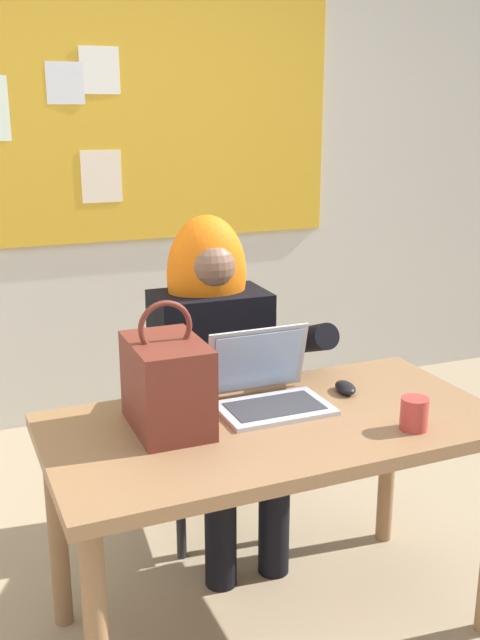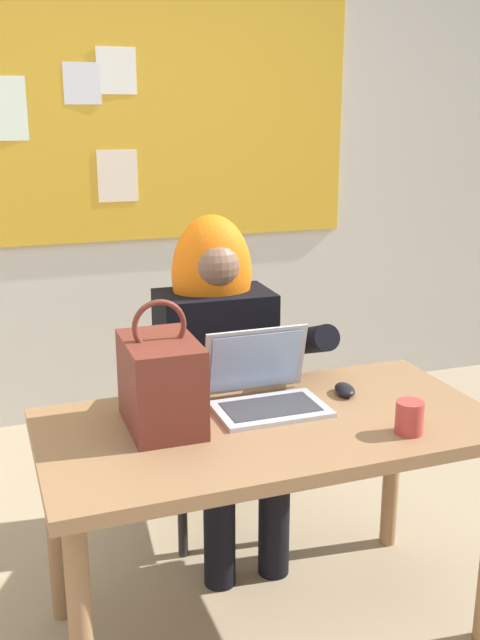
{
  "view_description": "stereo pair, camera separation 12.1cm",
  "coord_description": "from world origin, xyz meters",
  "px_view_note": "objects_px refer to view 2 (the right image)",
  "views": [
    {
      "loc": [
        -0.78,
        -1.66,
        1.59
      ],
      "look_at": [
        0.08,
        0.45,
        0.94
      ],
      "focal_mm": 41.07,
      "sensor_mm": 36.0,
      "label": 1
    },
    {
      "loc": [
        -0.67,
        -1.71,
        1.59
      ],
      "look_at": [
        0.08,
        0.45,
        0.94
      ],
      "focal_mm": 41.07,
      "sensor_mm": 36.0,
      "label": 2
    }
  ],
  "objects_px": {
    "computer_mouse": "(345,390)",
    "coffee_mug": "(409,417)",
    "handbag": "(161,382)",
    "laptop": "(265,390)",
    "person_costumed": "(220,358)",
    "chair_at_desk": "(213,403)",
    "desk_main": "(269,450)"
  },
  "relations": [
    {
      "from": "desk_main",
      "to": "coffee_mug",
      "type": "xyz_separation_m",
      "value": [
        0.34,
        -0.21,
        0.14
      ]
    },
    {
      "from": "chair_at_desk",
      "to": "person_costumed",
      "type": "distance_m",
      "value": 0.26
    },
    {
      "from": "computer_mouse",
      "to": "coffee_mug",
      "type": "distance_m",
      "value": 0.32
    },
    {
      "from": "laptop",
      "to": "coffee_mug",
      "type": "relative_size",
      "value": 3.56
    },
    {
      "from": "chair_at_desk",
      "to": "coffee_mug",
      "type": "height_order",
      "value": "chair_at_desk"
    },
    {
      "from": "desk_main",
      "to": "laptop",
      "type": "relative_size",
      "value": 4.0
    },
    {
      "from": "chair_at_desk",
      "to": "computer_mouse",
      "type": "relative_size",
      "value": 8.49
    },
    {
      "from": "person_costumed",
      "to": "handbag",
      "type": "relative_size",
      "value": 3.26
    },
    {
      "from": "chair_at_desk",
      "to": "coffee_mug",
      "type": "distance_m",
      "value": 1.0
    },
    {
      "from": "person_costumed",
      "to": "laptop",
      "type": "relative_size",
      "value": 3.65
    },
    {
      "from": "laptop",
      "to": "chair_at_desk",
      "type": "bearing_deg",
      "value": 88.63
    },
    {
      "from": "handbag",
      "to": "desk_main",
      "type": "bearing_deg",
      "value": -13.41
    },
    {
      "from": "person_costumed",
      "to": "laptop",
      "type": "bearing_deg",
      "value": 0.71
    },
    {
      "from": "chair_at_desk",
      "to": "computer_mouse",
      "type": "height_order",
      "value": "chair_at_desk"
    },
    {
      "from": "person_costumed",
      "to": "laptop",
      "type": "distance_m",
      "value": 0.46
    },
    {
      "from": "chair_at_desk",
      "to": "desk_main",
      "type": "bearing_deg",
      "value": 1.93
    },
    {
      "from": "person_costumed",
      "to": "laptop",
      "type": "height_order",
      "value": "person_costumed"
    },
    {
      "from": "handbag",
      "to": "computer_mouse",
      "type": "bearing_deg",
      "value": 3.96
    },
    {
      "from": "laptop",
      "to": "handbag",
      "type": "bearing_deg",
      "value": -172.59
    },
    {
      "from": "person_costumed",
      "to": "coffee_mug",
      "type": "xyz_separation_m",
      "value": [
        0.31,
        -0.78,
        0.04
      ]
    },
    {
      "from": "person_costumed",
      "to": "coffee_mug",
      "type": "bearing_deg",
      "value": 22.58
    },
    {
      "from": "person_costumed",
      "to": "handbag",
      "type": "xyz_separation_m",
      "value": [
        -0.34,
        -0.5,
        0.13
      ]
    },
    {
      "from": "desk_main",
      "to": "computer_mouse",
      "type": "relative_size",
      "value": 13.01
    },
    {
      "from": "desk_main",
      "to": "computer_mouse",
      "type": "distance_m",
      "value": 0.34
    },
    {
      "from": "laptop",
      "to": "handbag",
      "type": "height_order",
      "value": "handbag"
    },
    {
      "from": "desk_main",
      "to": "person_costumed",
      "type": "distance_m",
      "value": 0.59
    },
    {
      "from": "computer_mouse",
      "to": "handbag",
      "type": "relative_size",
      "value": 0.28
    },
    {
      "from": "computer_mouse",
      "to": "handbag",
      "type": "bearing_deg",
      "value": -166.41
    },
    {
      "from": "computer_mouse",
      "to": "coffee_mug",
      "type": "xyz_separation_m",
      "value": [
        0.04,
        -0.32,
        0.03
      ]
    },
    {
      "from": "laptop",
      "to": "coffee_mug",
      "type": "xyz_separation_m",
      "value": [
        0.31,
        -0.32,
        -0.0
      ]
    },
    {
      "from": "person_costumed",
      "to": "desk_main",
      "type": "bearing_deg",
      "value": -2.11
    },
    {
      "from": "desk_main",
      "to": "laptop",
      "type": "distance_m",
      "value": 0.19
    }
  ]
}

